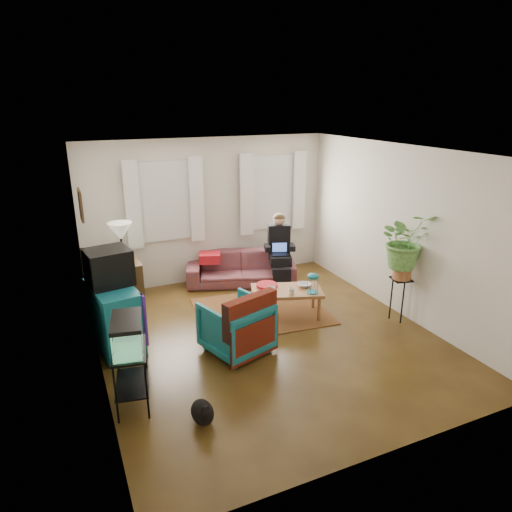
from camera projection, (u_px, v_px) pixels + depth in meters
name	position (u px, v px, depth m)	size (l,w,h in m)	color
floor	(267.00, 337.00, 6.51)	(4.50, 5.00, 0.01)	#4F2B14
ceiling	(269.00, 152.00, 5.66)	(4.50, 5.00, 0.01)	white
wall_back	(209.00, 211.00, 8.24)	(4.50, 0.01, 2.60)	silver
wall_front	(393.00, 334.00, 3.92)	(4.50, 0.01, 2.60)	silver
wall_left	(91.00, 276.00, 5.22)	(0.01, 5.00, 2.60)	silver
wall_right	(401.00, 232.00, 6.95)	(0.01, 5.00, 2.60)	silver
window_left	(164.00, 201.00, 7.84)	(1.08, 0.04, 1.38)	white
window_right	(272.00, 192.00, 8.62)	(1.08, 0.04, 1.38)	white
curtains_left	(166.00, 202.00, 7.77)	(1.36, 0.06, 1.50)	white
curtains_right	(274.00, 193.00, 8.55)	(1.36, 0.06, 1.50)	white
picture_frame	(81.00, 205.00, 5.75)	(0.04, 0.32, 0.40)	#3D2616
area_rug	(261.00, 311.00, 7.29)	(2.00, 1.60, 0.01)	brown
sofa	(241.00, 263.00, 8.32)	(1.95, 0.77, 0.76)	brown
seated_person	(279.00, 252.00, 8.31)	(0.49, 0.60, 1.16)	black
side_table	(126.00, 284.00, 7.41)	(0.50, 0.50, 0.74)	#412318
table_lamp	(121.00, 244.00, 7.18)	(0.38, 0.38, 0.67)	white
dresser	(115.00, 317.00, 6.11)	(0.50, 1.00, 0.90)	#135D73
crt_tv	(108.00, 267.00, 5.97)	(0.55, 0.50, 0.48)	black
aquarium_stand	(132.00, 378.00, 4.96)	(0.35, 0.62, 0.70)	black
aquarium	(127.00, 334.00, 4.78)	(0.31, 0.57, 0.37)	#7FD899
black_cat	(202.00, 410.00, 4.75)	(0.23, 0.35, 0.30)	black
armchair	(236.00, 324.00, 6.03)	(0.77, 0.72, 0.79)	navy
serape_throw	(251.00, 321.00, 5.76)	(0.80, 0.18, 0.65)	#9E0A0A
coffee_table	(286.00, 302.00, 7.09)	(1.07, 0.59, 0.44)	brown
cup_a	(272.00, 290.00, 6.89)	(0.12, 0.12, 0.10)	white
cup_b	(292.00, 291.00, 6.84)	(0.10, 0.10, 0.09)	beige
bowl	(304.00, 285.00, 7.12)	(0.21, 0.21, 0.05)	white
snack_tray	(267.00, 285.00, 7.12)	(0.33, 0.33, 0.04)	#B21414
birdcage	(313.00, 283.00, 6.85)	(0.18, 0.18, 0.31)	#115B6B
plant_stand	(399.00, 299.00, 6.92)	(0.29, 0.29, 0.68)	black
potted_plant	(405.00, 249.00, 6.65)	(0.77, 0.67, 0.86)	#599947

